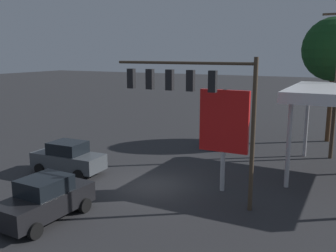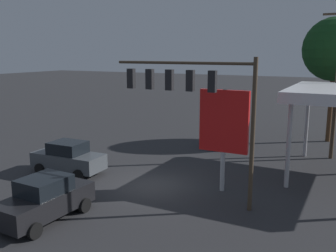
% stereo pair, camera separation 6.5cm
% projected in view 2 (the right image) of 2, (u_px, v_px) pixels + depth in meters
% --- Properties ---
extents(ground_plane, '(200.00, 200.00, 0.00)m').
position_uv_depth(ground_plane, '(151.00, 185.00, 20.57)').
color(ground_plane, '#2D2D30').
extents(traffic_signal_assembly, '(7.16, 0.43, 6.99)m').
position_uv_depth(traffic_signal_assembly, '(192.00, 91.00, 17.67)').
color(traffic_signal_assembly, '#473828').
rests_on(traffic_signal_assembly, ground).
extents(price_sign, '(2.59, 0.27, 5.33)m').
position_uv_depth(price_sign, '(224.00, 124.00, 19.10)').
color(price_sign, '#B7B7BC').
rests_on(price_sign, ground).
extents(sedan_waiting, '(4.47, 2.20, 1.93)m').
position_uv_depth(sedan_waiting, '(68.00, 158.00, 22.48)').
color(sedan_waiting, '#474C51').
rests_on(sedan_waiting, ground).
extents(sedan_far, '(2.18, 4.46, 1.93)m').
position_uv_depth(sedan_far, '(45.00, 199.00, 16.15)').
color(sedan_far, black).
rests_on(sedan_far, ground).
extents(hatchback_crossing, '(2.08, 3.87, 1.97)m').
position_uv_depth(hatchback_crossing, '(224.00, 133.00, 29.40)').
color(hatchback_crossing, navy).
rests_on(hatchback_crossing, ground).
extents(street_tree, '(5.01, 5.01, 9.94)m').
position_uv_depth(street_tree, '(335.00, 49.00, 29.28)').
color(street_tree, '#4C331E').
rests_on(street_tree, ground).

